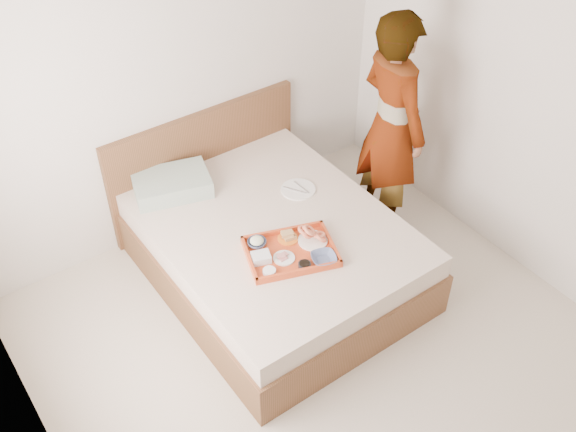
# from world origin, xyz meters

# --- Properties ---
(ground) EXTENTS (3.50, 4.00, 0.01)m
(ground) POSITION_xyz_m (0.00, 0.00, 0.00)
(ground) COLOR beige
(ground) RESTS_ON ground
(wall_back) EXTENTS (3.50, 0.01, 2.60)m
(wall_back) POSITION_xyz_m (0.00, 2.00, 1.30)
(wall_back) COLOR silver
(wall_back) RESTS_ON ground
(wall_left) EXTENTS (0.01, 4.00, 2.60)m
(wall_left) POSITION_xyz_m (-1.75, 0.00, 1.30)
(wall_left) COLOR silver
(wall_left) RESTS_ON ground
(wall_right) EXTENTS (0.01, 4.00, 2.60)m
(wall_right) POSITION_xyz_m (1.75, 0.00, 1.30)
(wall_right) COLOR silver
(wall_right) RESTS_ON ground
(bed) EXTENTS (1.65, 2.00, 0.53)m
(bed) POSITION_xyz_m (0.13, 1.00, 0.27)
(bed) COLOR brown
(bed) RESTS_ON ground
(headboard) EXTENTS (1.65, 0.06, 0.95)m
(headboard) POSITION_xyz_m (0.13, 1.97, 0.47)
(headboard) COLOR brown
(headboard) RESTS_ON ground
(pillow) EXTENTS (0.63, 0.51, 0.13)m
(pillow) POSITION_xyz_m (-0.27, 1.75, 0.60)
(pillow) COLOR #A6B8AA
(pillow) RESTS_ON bed
(tray) EXTENTS (0.70, 0.60, 0.05)m
(tray) POSITION_xyz_m (0.04, 0.68, 0.56)
(tray) COLOR #CF491D
(tray) RESTS_ON bed
(prawn_plate) EXTENTS (0.26, 0.26, 0.01)m
(prawn_plate) POSITION_xyz_m (0.23, 0.69, 0.55)
(prawn_plate) COLOR white
(prawn_plate) RESTS_ON tray
(navy_bowl_big) EXTENTS (0.21, 0.21, 0.04)m
(navy_bowl_big) POSITION_xyz_m (0.18, 0.49, 0.57)
(navy_bowl_big) COLOR #1B294C
(navy_bowl_big) RESTS_ON tray
(sauce_dish) EXTENTS (0.11, 0.11, 0.03)m
(sauce_dish) POSITION_xyz_m (0.04, 0.52, 0.56)
(sauce_dish) COLOR black
(sauce_dish) RESTS_ON tray
(meat_plate) EXTENTS (0.19, 0.19, 0.01)m
(meat_plate) POSITION_xyz_m (-0.03, 0.66, 0.55)
(meat_plate) COLOR white
(meat_plate) RESTS_ON tray
(bread_plate) EXTENTS (0.18, 0.18, 0.01)m
(bread_plate) POSITION_xyz_m (0.11, 0.80, 0.55)
(bread_plate) COLOR orange
(bread_plate) RESTS_ON tray
(salad_bowl) EXTENTS (0.16, 0.16, 0.04)m
(salad_bowl) POSITION_xyz_m (-0.10, 0.87, 0.57)
(salad_bowl) COLOR #1B294C
(salad_bowl) RESTS_ON tray
(plastic_tub) EXTENTS (0.15, 0.14, 0.05)m
(plastic_tub) POSITION_xyz_m (-0.16, 0.74, 0.57)
(plastic_tub) COLOR silver
(plastic_tub) RESTS_ON tray
(cheese_round) EXTENTS (0.11, 0.11, 0.03)m
(cheese_round) POSITION_xyz_m (-0.18, 0.61, 0.56)
(cheese_round) COLOR white
(cheese_round) RESTS_ON tray
(dinner_plate) EXTENTS (0.31, 0.31, 0.01)m
(dinner_plate) POSITION_xyz_m (0.49, 1.21, 0.54)
(dinner_plate) COLOR white
(dinner_plate) RESTS_ON bed
(person) EXTENTS (0.50, 0.70, 1.82)m
(person) POSITION_xyz_m (1.22, 1.04, 0.91)
(person) COLOR beige
(person) RESTS_ON ground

